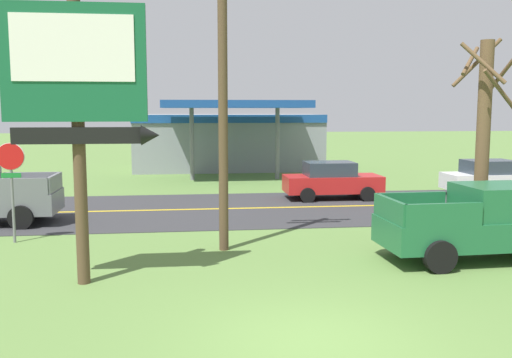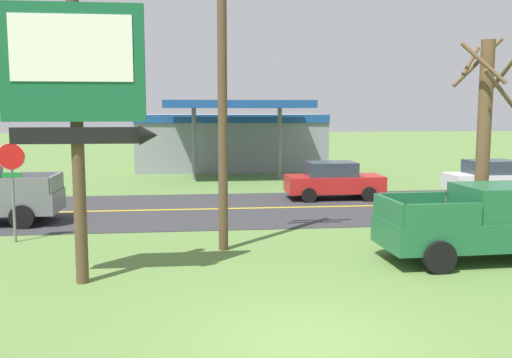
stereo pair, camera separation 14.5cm
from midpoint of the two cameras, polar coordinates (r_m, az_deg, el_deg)
The scene contains 11 objects.
ground_plane at distance 9.94m, azimuth 5.43°, elevation -16.09°, with size 180.00×180.00×0.00m, color #5B7F3D.
road_asphalt at distance 22.35m, azimuth -1.75°, elevation -3.01°, with size 140.00×8.00×0.02m, color #333335.
road_centre_line at distance 22.35m, azimuth -1.75°, elevation -2.97°, with size 126.00×0.20×0.01m, color gold.
motel_sign at distance 12.85m, azimuth -17.82°, elevation 8.66°, with size 3.28×0.54×6.44m.
stop_sign at distance 17.90m, azimuth -23.71°, elevation 0.42°, with size 0.80×0.08×2.95m.
utility_pole at distance 15.50m, azimuth -3.66°, elevation 11.09°, with size 2.10×0.26×9.34m.
bare_tree at distance 17.97m, azimuth 21.76°, elevation 4.24°, with size 1.73×1.75×6.05m.
gas_station at distance 37.26m, azimuth -2.98°, elevation 3.99°, with size 12.00×11.50×4.40m.
pickup_green_parked_on_lawn at distance 15.82m, azimuth 21.70°, elevation -4.17°, with size 5.27×2.39×1.96m.
car_red_near_lane at distance 24.90m, azimuth 7.49°, elevation -0.12°, with size 4.20×2.00×1.64m.
car_white_mid_lane at distance 27.68m, azimuth 22.46°, elevation 0.12°, with size 4.20×2.00×1.64m.
Camera 1 is at (-2.08, -8.91, 3.89)m, focal length 39.59 mm.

